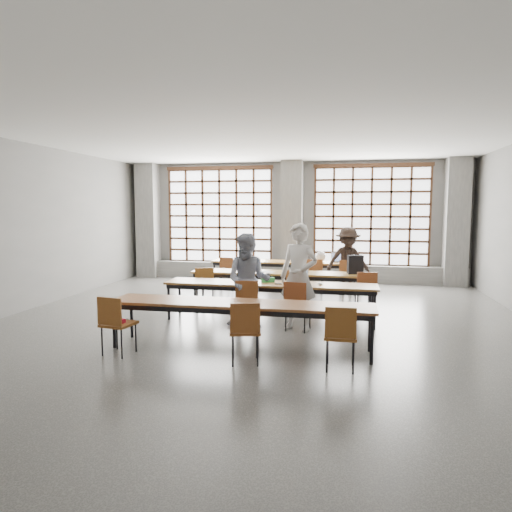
# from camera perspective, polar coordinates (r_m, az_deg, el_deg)

# --- Properties ---
(floor) EXTENTS (11.00, 11.00, 0.00)m
(floor) POSITION_cam_1_polar(r_m,az_deg,el_deg) (8.49, 0.16, -8.60)
(floor) COLOR #494946
(floor) RESTS_ON ground
(ceiling) EXTENTS (11.00, 11.00, 0.00)m
(ceiling) POSITION_cam_1_polar(r_m,az_deg,el_deg) (8.33, 0.17, 15.40)
(ceiling) COLOR silver
(ceiling) RESTS_ON floor
(wall_back) EXTENTS (10.00, 0.00, 10.00)m
(wall_back) POSITION_cam_1_polar(r_m,az_deg,el_deg) (13.66, 4.67, 4.35)
(wall_back) COLOR #5D5D5B
(wall_back) RESTS_ON floor
(wall_front) EXTENTS (10.00, 0.00, 10.00)m
(wall_front) POSITION_cam_1_polar(r_m,az_deg,el_deg) (3.04, -20.44, -1.74)
(wall_front) COLOR #5D5D5B
(wall_front) RESTS_ON floor
(wall_left) EXTENTS (0.00, 11.00, 11.00)m
(wall_left) POSITION_cam_1_polar(r_m,az_deg,el_deg) (10.42, -27.95, 3.16)
(wall_left) COLOR #5D5D5B
(wall_left) RESTS_ON floor
(column_left) EXTENTS (0.60, 0.55, 3.50)m
(column_left) POSITION_cam_1_polar(r_m,az_deg,el_deg) (14.62, -13.32, 4.31)
(column_left) COLOR #565654
(column_left) RESTS_ON floor
(column_mid) EXTENTS (0.60, 0.55, 3.50)m
(column_mid) POSITION_cam_1_polar(r_m,az_deg,el_deg) (13.38, 4.53, 4.31)
(column_mid) COLOR #565654
(column_mid) RESTS_ON floor
(column_right) EXTENTS (0.60, 0.55, 3.50)m
(column_right) POSITION_cam_1_polar(r_m,az_deg,el_deg) (13.60, 23.75, 3.85)
(column_right) COLOR #565654
(column_right) RESTS_ON floor
(window_left) EXTENTS (3.32, 0.12, 3.00)m
(window_left) POSITION_cam_1_polar(r_m,az_deg,el_deg) (14.02, -4.57, 5.00)
(window_left) COLOR white
(window_left) RESTS_ON wall_back
(window_right) EXTENTS (3.32, 0.12, 3.00)m
(window_right) POSITION_cam_1_polar(r_m,az_deg,el_deg) (13.50, 14.20, 4.80)
(window_right) COLOR white
(window_right) RESTS_ON wall_back
(sill_ledge) EXTENTS (9.80, 0.35, 0.50)m
(sill_ledge) POSITION_cam_1_polar(r_m,az_deg,el_deg) (13.59, 4.52, -2.01)
(sill_ledge) COLOR #565654
(sill_ledge) RESTS_ON floor
(desk_row_a) EXTENTS (4.00, 0.70, 0.73)m
(desk_row_a) POSITION_cam_1_polar(r_m,az_deg,el_deg) (12.19, 3.84, -0.96)
(desk_row_a) COLOR brown
(desk_row_a) RESTS_ON floor
(desk_row_b) EXTENTS (4.00, 0.70, 0.73)m
(desk_row_b) POSITION_cam_1_polar(r_m,az_deg,el_deg) (10.14, 3.19, -2.38)
(desk_row_b) COLOR brown
(desk_row_b) RESTS_ON floor
(desk_row_c) EXTENTS (4.00, 0.70, 0.73)m
(desk_row_c) POSITION_cam_1_polar(r_m,az_deg,el_deg) (8.65, 1.73, -3.82)
(desk_row_c) COLOR brown
(desk_row_c) RESTS_ON floor
(desk_row_d) EXTENTS (4.00, 0.70, 0.73)m
(desk_row_d) POSITION_cam_1_polar(r_m,az_deg,el_deg) (6.90, -2.00, -6.34)
(desk_row_d) COLOR brown
(desk_row_d) RESTS_ON floor
(chair_back_left) EXTENTS (0.52, 0.53, 0.88)m
(chair_back_left) POSITION_cam_1_polar(r_m,az_deg,el_deg) (11.87, -3.40, -1.77)
(chair_back_left) COLOR brown
(chair_back_left) RESTS_ON floor
(chair_back_mid) EXTENTS (0.43, 0.43, 0.88)m
(chair_back_mid) POSITION_cam_1_polar(r_m,az_deg,el_deg) (11.51, 7.37, -2.06)
(chair_back_mid) COLOR brown
(chair_back_mid) RESTS_ON floor
(chair_back_right) EXTENTS (0.42, 0.43, 0.88)m
(chair_back_right) POSITION_cam_1_polar(r_m,az_deg,el_deg) (11.48, 11.36, -2.15)
(chair_back_right) COLOR brown
(chair_back_right) RESTS_ON floor
(chair_mid_left) EXTENTS (0.52, 0.52, 0.88)m
(chair_mid_left) POSITION_cam_1_polar(r_m,az_deg,el_deg) (9.91, -6.43, -3.35)
(chair_mid_left) COLOR brown
(chair_mid_left) RESTS_ON floor
(chair_mid_centre) EXTENTS (0.43, 0.44, 0.88)m
(chair_mid_centre) POSITION_cam_1_polar(r_m,az_deg,el_deg) (9.49, 5.05, -3.75)
(chair_mid_centre) COLOR brown
(chair_mid_centre) RESTS_ON floor
(chair_mid_right) EXTENTS (0.47, 0.47, 0.88)m
(chair_mid_right) POSITION_cam_1_polar(r_m,az_deg,el_deg) (9.45, 13.59, -3.94)
(chair_mid_right) COLOR brown
(chair_mid_right) RESTS_ON floor
(chair_front_left) EXTENTS (0.46, 0.46, 0.88)m
(chair_front_left) POSITION_cam_1_polar(r_m,az_deg,el_deg) (8.12, -1.07, -5.38)
(chair_front_left) COLOR brown
(chair_front_left) RESTS_ON floor
(chair_front_right) EXTENTS (0.49, 0.49, 0.88)m
(chair_front_right) POSITION_cam_1_polar(r_m,az_deg,el_deg) (7.99, 5.13, -5.61)
(chair_front_right) COLOR brown
(chair_front_right) RESTS_ON floor
(chair_near_left) EXTENTS (0.48, 0.48, 0.88)m
(chair_near_left) POSITION_cam_1_polar(r_m,az_deg,el_deg) (6.96, -17.21, -7.58)
(chair_near_left) COLOR brown
(chair_near_left) RESTS_ON floor
(chair_near_mid) EXTENTS (0.51, 0.51, 0.88)m
(chair_near_mid) POSITION_cam_1_polar(r_m,az_deg,el_deg) (6.29, -1.37, -8.77)
(chair_near_mid) COLOR brown
(chair_near_mid) RESTS_ON floor
(chair_near_right) EXTENTS (0.42, 0.43, 0.88)m
(chair_near_right) POSITION_cam_1_polar(r_m,az_deg,el_deg) (6.14, 10.53, -9.23)
(chair_near_right) COLOR brown
(chair_near_right) RESTS_ON floor
(student_male) EXTENTS (0.79, 0.65, 1.88)m
(student_male) POSITION_cam_1_polar(r_m,az_deg,el_deg) (8.04, 5.36, -2.59)
(student_male) COLOR silver
(student_male) RESTS_ON floor
(student_female) EXTENTS (0.83, 0.65, 1.69)m
(student_female) POSITION_cam_1_polar(r_m,az_deg,el_deg) (8.19, -0.92, -3.09)
(student_female) COLOR #182449
(student_female) RESTS_ON floor
(student_back) EXTENTS (1.18, 0.83, 1.67)m
(student_back) POSITION_cam_1_polar(r_m,az_deg,el_deg) (11.57, 11.39, -0.59)
(student_back) COLOR black
(student_back) RESTS_ON floor
(laptop_front) EXTENTS (0.40, 0.35, 0.26)m
(laptop_front) POSITION_cam_1_polar(r_m,az_deg,el_deg) (8.67, 5.40, -2.98)
(laptop_front) COLOR #ABABAF
(laptop_front) RESTS_ON desk_row_c
(laptop_back) EXTENTS (0.36, 0.30, 0.26)m
(laptop_back) POSITION_cam_1_polar(r_m,az_deg,el_deg) (12.18, 10.22, -0.45)
(laptop_back) COLOR #ABAAAF
(laptop_back) RESTS_ON desk_row_a
(mouse) EXTENTS (0.12, 0.10, 0.04)m
(mouse) POSITION_cam_1_polar(r_m,az_deg,el_deg) (8.51, 8.04, -3.46)
(mouse) COLOR silver
(mouse) RESTS_ON desk_row_c
(green_box) EXTENTS (0.27, 0.18, 0.09)m
(green_box) POSITION_cam_1_polar(r_m,az_deg,el_deg) (8.72, 1.50, -3.01)
(green_box) COLOR #2B843B
(green_box) RESTS_ON desk_row_c
(phone) EXTENTS (0.13, 0.07, 0.01)m
(phone) POSITION_cam_1_polar(r_m,az_deg,el_deg) (8.51, 2.82, -3.49)
(phone) COLOR black
(phone) RESTS_ON desk_row_c
(paper_sheet_a) EXTENTS (0.35, 0.31, 0.00)m
(paper_sheet_a) POSITION_cam_1_polar(r_m,az_deg,el_deg) (10.28, -0.08, -1.88)
(paper_sheet_a) COLOR silver
(paper_sheet_a) RESTS_ON desk_row_b
(paper_sheet_b) EXTENTS (0.34, 0.28, 0.00)m
(paper_sheet_b) POSITION_cam_1_polar(r_m,az_deg,el_deg) (10.13, 1.47, -2.00)
(paper_sheet_b) COLOR silver
(paper_sheet_b) RESTS_ON desk_row_b
(backpack) EXTENTS (0.35, 0.26, 0.40)m
(backpack) POSITION_cam_1_polar(r_m,az_deg,el_deg) (10.05, 12.30, -1.05)
(backpack) COLOR black
(backpack) RESTS_ON desk_row_b
(plastic_bag) EXTENTS (0.31, 0.28, 0.29)m
(plastic_bag) POSITION_cam_1_polar(r_m,az_deg,el_deg) (12.13, 8.09, -0.05)
(plastic_bag) COLOR silver
(plastic_bag) RESTS_ON desk_row_a
(red_pouch) EXTENTS (0.21, 0.12, 0.06)m
(red_pouch) POSITION_cam_1_polar(r_m,az_deg,el_deg) (7.03, -16.80, -7.74)
(red_pouch) COLOR #B5162A
(red_pouch) RESTS_ON chair_near_left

